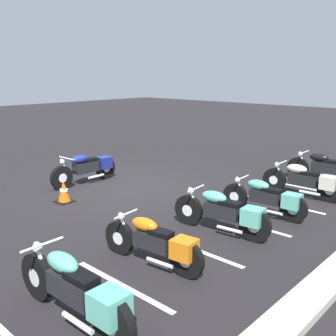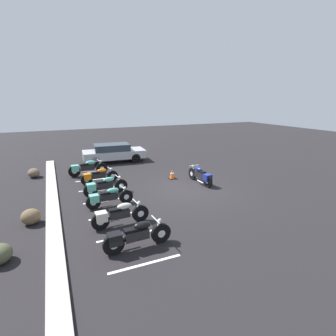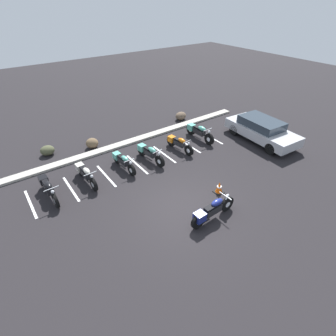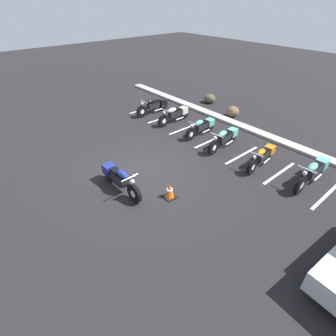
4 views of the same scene
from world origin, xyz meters
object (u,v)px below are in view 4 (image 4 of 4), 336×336
at_px(parked_bike_1, 176,114).
at_px(traffic_cone, 170,191).
at_px(parked_bike_0, 154,105).
at_px(parked_bike_5, 314,171).
at_px(motorcycle_navy_featured, 119,178).
at_px(landscape_rock_1, 210,99).
at_px(parked_bike_3, 225,138).
at_px(parked_bike_2, 202,126).
at_px(landscape_rock_2, 233,112).
at_px(parked_bike_4, 263,156).

bearing_deg(parked_bike_1, traffic_cone, 43.82).
xyz_separation_m(parked_bike_0, parked_bike_5, (8.67, 0.26, 0.02)).
bearing_deg(motorcycle_navy_featured, parked_bike_0, 130.94).
bearing_deg(parked_bike_1, landscape_rock_1, -169.93).
xyz_separation_m(parked_bike_1, parked_bike_3, (3.36, -0.14, 0.00)).
bearing_deg(parked_bike_1, parked_bike_2, 86.57).
bearing_deg(parked_bike_2, parked_bike_0, -92.52).
xyz_separation_m(landscape_rock_1, landscape_rock_2, (2.25, -0.67, 0.02)).
xyz_separation_m(motorcycle_navy_featured, parked_bike_1, (-2.95, 5.18, -0.02)).
bearing_deg(parked_bike_3, parked_bike_1, -98.92).
xyz_separation_m(parked_bike_1, parked_bike_2, (1.89, -0.02, -0.02)).
relative_size(parked_bike_2, parked_bike_3, 0.95).
bearing_deg(parked_bike_4, traffic_cone, -18.25).
height_order(parked_bike_1, parked_bike_5, parked_bike_5).
bearing_deg(landscape_rock_2, parked_bike_1, -117.28).
relative_size(parked_bike_5, landscape_rock_2, 3.30).
bearing_deg(parked_bike_0, parked_bike_5, 89.61).
relative_size(parked_bike_0, parked_bike_5, 0.95).
bearing_deg(parked_bike_1, parked_bike_4, 85.26).
distance_m(landscape_rock_2, traffic_cone, 7.59).
distance_m(parked_bike_2, landscape_rock_2, 2.89).
bearing_deg(parked_bike_5, parked_bike_2, -89.22).
xyz_separation_m(parked_bike_2, landscape_rock_1, (-2.68, 3.52, -0.16)).
bearing_deg(traffic_cone, parked_bike_1, 136.49).
xyz_separation_m(parked_bike_4, parked_bike_5, (1.77, 0.36, 0.05)).
height_order(parked_bike_0, parked_bike_3, parked_bike_0).
relative_size(motorcycle_navy_featured, parked_bike_3, 1.04).
relative_size(parked_bike_1, parked_bike_5, 0.93).
relative_size(parked_bike_2, traffic_cone, 3.65).
bearing_deg(parked_bike_3, traffic_cone, 8.02).
xyz_separation_m(parked_bike_0, parked_bike_3, (5.03, -0.05, -0.01)).
bearing_deg(parked_bike_1, parked_bike_0, -89.36).
bearing_deg(landscape_rock_1, parked_bike_5, -23.11).
height_order(parked_bike_2, landscape_rock_2, parked_bike_2).
height_order(motorcycle_navy_featured, parked_bike_2, motorcycle_navy_featured).
distance_m(parked_bike_3, parked_bike_5, 3.66).
bearing_deg(landscape_rock_1, parked_bike_0, -103.79).
height_order(motorcycle_navy_featured, parked_bike_3, motorcycle_navy_featured).
bearing_deg(landscape_rock_1, landscape_rock_2, -16.56).
bearing_deg(parked_bike_4, parked_bike_3, -97.75).
height_order(parked_bike_1, landscape_rock_2, parked_bike_1).
relative_size(parked_bike_3, parked_bike_4, 1.06).
bearing_deg(landscape_rock_1, parked_bike_4, -31.43).
relative_size(motorcycle_navy_featured, parked_bike_0, 1.02).
xyz_separation_m(parked_bike_1, traffic_cone, (4.40, -4.17, -0.18)).
xyz_separation_m(parked_bike_1, parked_bike_5, (7.00, 0.17, 0.03)).
height_order(parked_bike_1, parked_bike_3, parked_bike_3).
height_order(motorcycle_navy_featured, traffic_cone, motorcycle_navy_featured).
distance_m(parked_bike_3, landscape_rock_2, 3.53).
bearing_deg(landscape_rock_2, parked_bike_2, -81.26).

